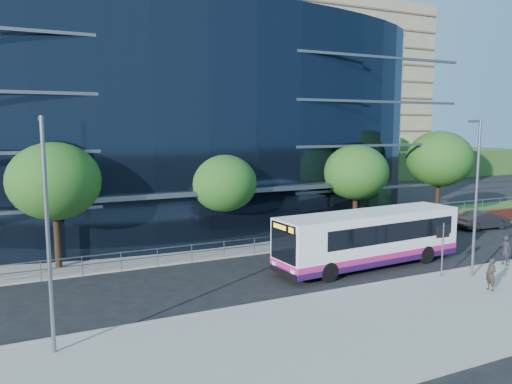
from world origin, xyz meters
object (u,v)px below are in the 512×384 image
tree_far_c (356,172)px  streetlight_west (47,229)px  street_sign (443,239)px  tree_dist_f (397,149)px  parked_car (483,220)px  pedestrian (506,250)px  pedestrian_b (491,274)px  tree_far_a (54,181)px  tree_far_b (223,183)px  city_bus (370,238)px  tree_dist_e (319,150)px  streetlight_east (476,194)px  tree_far_d (439,159)px

tree_far_c → streetlight_west: bearing=-152.0°
street_sign → tree_dist_f: size_ratio=0.46×
street_sign → parked_car: street_sign is taller
tree_far_c → pedestrian: bearing=-77.2°
pedestrian_b → tree_far_a: bearing=-120.1°
tree_far_b → streetlight_west: (-11.00, -11.67, 0.23)m
tree_far_b → city_bus: (5.80, -7.50, -2.57)m
tree_far_b → pedestrian_b: tree_far_b is taller
tree_dist_e → city_bus: size_ratio=0.56×
city_bus → streetlight_east: bearing=-56.3°
tree_far_b → parked_car: tree_far_b is taller
tree_far_a → tree_far_c: (20.00, 0.00, -0.33)m
streetlight_west → streetlight_east: bearing=0.0°
streetlight_west → parked_car: (31.09, 8.60, -3.74)m
tree_far_c → pedestrian: (2.39, -10.50, -3.55)m
tree_dist_e → streetlight_west: size_ratio=0.81×
tree_dist_e → parked_car: bearing=-101.6°
tree_dist_f → pedestrian_b: tree_dist_f is taller
tree_far_d → tree_far_a: bearing=-178.0°
tree_far_a → pedestrian_b: 22.60m
tree_far_d → streetlight_east: bearing=-129.4°
city_bus → parked_car: (14.29, 4.43, -0.94)m
streetlight_west → city_bus: 17.53m
tree_far_d → city_bus: (-13.20, -8.00, -3.55)m
parked_car → tree_far_b: bearing=86.6°
streetlight_west → streetlight_east: size_ratio=1.00×
streetlight_west → pedestrian: bearing=1.7°
tree_far_d → tree_dist_e: 31.06m
tree_far_a → tree_far_d: (29.00, 1.00, 0.33)m
tree_dist_f → streetlight_west: bearing=-140.7°
streetlight_west → tree_dist_e: bearing=48.0°
tree_far_c → parked_car: size_ratio=1.54×
tree_far_d → city_bus: tree_far_d is taller
tree_far_d → city_bus: size_ratio=0.64×
parked_car → pedestrian: pedestrian is taller
pedestrian → pedestrian_b: bearing=124.5°
tree_far_b → tree_dist_e: size_ratio=0.93×
tree_far_b → streetlight_east: bearing=-52.4°
tree_far_b → pedestrian: (12.39, -11.00, -3.23)m
tree_dist_f → parked_car: size_ratio=1.43×
streetlight_west → parked_car: size_ratio=1.89×
tree_dist_f → pedestrian_b: (-35.06, -46.18, -3.29)m
tree_far_d → tree_dist_f: tree_far_d is taller
street_sign → streetlight_east: streetlight_east is taller
tree_dist_e → parked_car: tree_dist_e is taller
tree_far_a → streetlight_west: 11.23m
streetlight_east → city_bus: 5.96m
tree_dist_e → tree_dist_f: size_ratio=1.08×
tree_far_d → pedestrian: tree_far_d is taller
street_sign → tree_far_d: tree_far_d is taller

